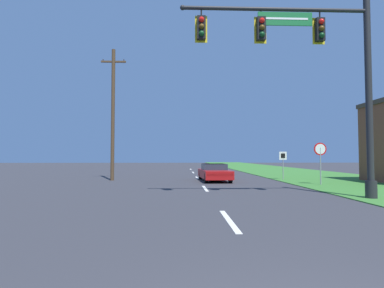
{
  "coord_description": "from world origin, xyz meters",
  "views": [
    {
      "loc": [
        -1.29,
        -2.03,
        1.72
      ],
      "look_at": [
        0.0,
        33.09,
        3.18
      ],
      "focal_mm": 28.0,
      "sensor_mm": 36.0,
      "label": 1
    }
  ],
  "objects_px": {
    "stop_sign": "(320,154)",
    "utility_pole_near": "(113,112)",
    "car_ahead": "(214,172)",
    "route_sign_post": "(283,159)",
    "signal_mast": "(320,68)"
  },
  "relations": [
    {
      "from": "signal_mast",
      "to": "car_ahead",
      "type": "height_order",
      "value": "signal_mast"
    },
    {
      "from": "stop_sign",
      "to": "utility_pole_near",
      "type": "distance_m",
      "value": 14.24
    },
    {
      "from": "route_sign_post",
      "to": "signal_mast",
      "type": "bearing_deg",
      "value": -100.46
    },
    {
      "from": "signal_mast",
      "to": "stop_sign",
      "type": "bearing_deg",
      "value": 65.19
    },
    {
      "from": "utility_pole_near",
      "to": "route_sign_post",
      "type": "bearing_deg",
      "value": 0.42
    },
    {
      "from": "stop_sign",
      "to": "car_ahead",
      "type": "bearing_deg",
      "value": 150.17
    },
    {
      "from": "stop_sign",
      "to": "utility_pole_near",
      "type": "relative_size",
      "value": 0.26
    },
    {
      "from": "utility_pole_near",
      "to": "car_ahead",
      "type": "bearing_deg",
      "value": -5.11
    },
    {
      "from": "route_sign_post",
      "to": "utility_pole_near",
      "type": "xyz_separation_m",
      "value": [
        -12.46,
        -0.09,
        3.4
      ]
    },
    {
      "from": "car_ahead",
      "to": "stop_sign",
      "type": "distance_m",
      "value": 7.04
    },
    {
      "from": "stop_sign",
      "to": "route_sign_post",
      "type": "distance_m",
      "value": 4.28
    },
    {
      "from": "signal_mast",
      "to": "utility_pole_near",
      "type": "xyz_separation_m",
      "value": [
        -10.62,
        9.86,
        -0.42
      ]
    },
    {
      "from": "signal_mast",
      "to": "utility_pole_near",
      "type": "bearing_deg",
      "value": 137.13
    },
    {
      "from": "car_ahead",
      "to": "stop_sign",
      "type": "bearing_deg",
      "value": -29.83
    },
    {
      "from": "signal_mast",
      "to": "car_ahead",
      "type": "xyz_separation_m",
      "value": [
        -3.34,
        9.21,
        -4.74
      ]
    }
  ]
}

